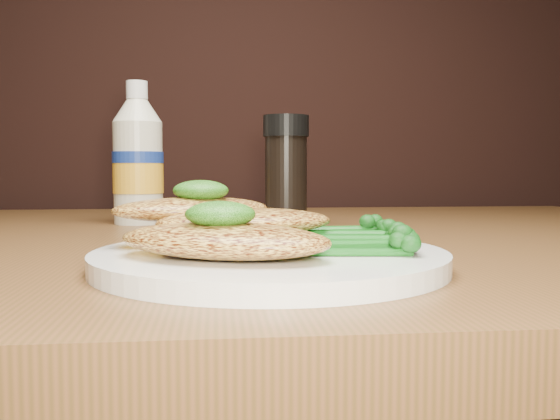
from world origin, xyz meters
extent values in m
cylinder|color=white|center=(0.03, 0.82, 0.76)|extent=(0.24, 0.24, 0.01)
ellipsoid|color=gold|center=(-0.01, 0.79, 0.77)|extent=(0.16, 0.13, 0.02)
ellipsoid|color=gold|center=(0.01, 0.83, 0.78)|extent=(0.14, 0.08, 0.02)
ellipsoid|color=gold|center=(-0.03, 0.86, 0.79)|extent=(0.13, 0.09, 0.02)
ellipsoid|color=black|center=(-0.01, 0.79, 0.79)|extent=(0.05, 0.05, 0.02)
ellipsoid|color=black|center=(-0.02, 0.86, 0.80)|extent=(0.05, 0.05, 0.02)
camera|label=1|loc=(-0.01, 0.41, 0.82)|focal=38.90mm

